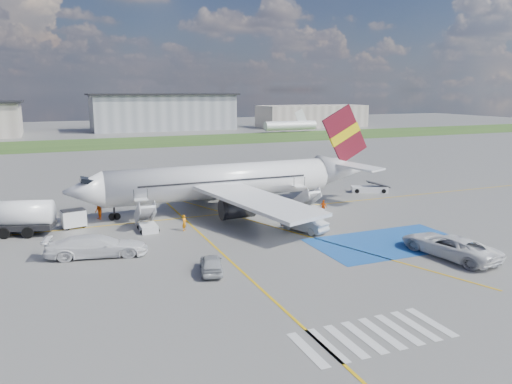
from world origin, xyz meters
TOP-DOWN VIEW (x-y plane):
  - ground at (0.00, 0.00)m, footprint 400.00×400.00m
  - grass_strip at (0.00, 95.00)m, footprint 400.00×30.00m
  - taxiway_line_main at (0.00, 12.00)m, footprint 120.00×0.20m
  - taxiway_line_cross at (-5.00, -10.00)m, footprint 0.20×60.00m
  - taxiway_line_diag at (0.00, 12.00)m, footprint 20.71×56.45m
  - staging_box at (10.00, -4.00)m, footprint 14.00×8.00m
  - crosswalk at (-1.80, -18.00)m, footprint 9.00×4.00m
  - terminal_centre at (20.00, 135.00)m, footprint 48.00×18.00m
  - terminal_east at (75.00, 128.00)m, footprint 40.00×16.00m
  - airliner at (1.51, 14.00)m, footprint 36.81×32.95m
  - airstairs_fwd at (-9.50, 8.70)m, footprint 1.90×5.20m
  - airstairs_aft at (9.00, 8.70)m, footprint 1.90×5.20m
  - fuel_tanker at (-22.73, 12.27)m, footprint 10.15×5.29m
  - gpu_cart at (-16.18, 12.45)m, footprint 2.53×1.90m
  - belt_loader at (21.96, 15.86)m, footprint 5.30×3.45m
  - car_silver_a at (-7.20, -4.92)m, footprint 2.62×4.40m
  - car_silver_b at (4.69, 2.34)m, footprint 3.44×5.19m
  - van_white_a at (12.26, -8.96)m, footprint 3.95×6.93m
  - van_white_b at (-14.88, 2.37)m, footprint 6.56×3.70m
  - crew_fwd at (-6.14, 7.16)m, footprint 0.68×0.69m
  - crew_nose at (-13.51, 14.88)m, footprint 0.94×1.06m
  - crew_aft at (10.03, 7.80)m, footprint 0.70×1.00m

SIDE VIEW (x-z plane):
  - ground at x=0.00m, z-range 0.00..0.00m
  - grass_strip at x=0.00m, z-range 0.00..0.01m
  - taxiway_line_main at x=0.00m, z-range 0.00..0.01m
  - taxiway_line_cross at x=-5.00m, z-range 0.00..0.01m
  - taxiway_line_diag at x=0.00m, z-range 0.00..0.01m
  - staging_box at x=10.00m, z-range 0.00..0.01m
  - crosswalk at x=-1.80m, z-range 0.00..0.01m
  - belt_loader at x=21.96m, z-range -0.39..1.16m
  - airstairs_fwd at x=-9.50m, z-range -1.18..2.42m
  - airstairs_aft at x=9.00m, z-range -1.18..2.42m
  - car_silver_a at x=-7.20m, z-range 0.00..1.40m
  - crew_aft at x=10.03m, z-range 0.00..1.58m
  - crew_fwd at x=-6.14m, z-range 0.00..1.61m
  - car_silver_b at x=4.69m, z-range 0.00..1.62m
  - gpu_cart at x=-16.18m, z-range -0.09..1.81m
  - crew_nose at x=-13.51m, z-range 0.00..1.81m
  - van_white_b at x=-14.88m, z-range 0.00..2.42m
  - van_white_a at x=12.26m, z-range 0.00..2.46m
  - fuel_tanker at x=-22.73m, z-range -0.27..3.09m
  - airliner at x=1.51m, z-range -2.57..9.35m
  - terminal_east at x=75.00m, z-range 0.00..8.00m
  - terminal_centre at x=20.00m, z-range 0.00..12.00m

